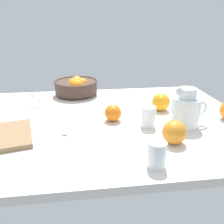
# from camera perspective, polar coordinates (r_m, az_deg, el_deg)

# --- Properties ---
(ground_plane) EXTENTS (1.25, 0.92, 0.03)m
(ground_plane) POSITION_cam_1_polar(r_m,az_deg,el_deg) (1.07, -1.30, -2.38)
(ground_plane) COLOR silver
(fruit_bowl) EXTENTS (0.25, 0.25, 0.11)m
(fruit_bowl) POSITION_cam_1_polar(r_m,az_deg,el_deg) (1.40, -8.47, 6.05)
(fruit_bowl) COLOR #473328
(fruit_bowl) RESTS_ON ground_plane
(juice_pitcher) EXTENTS (0.16, 0.12, 0.17)m
(juice_pitcher) POSITION_cam_1_polar(r_m,az_deg,el_deg) (1.02, 17.06, -0.09)
(juice_pitcher) COLOR white
(juice_pitcher) RESTS_ON ground_plane
(juice_glass) EXTENTS (0.06, 0.06, 0.08)m
(juice_glass) POSITION_cam_1_polar(r_m,az_deg,el_deg) (0.74, 10.55, -10.23)
(juice_glass) COLOR white
(juice_glass) RESTS_ON ground_plane
(second_glass) EXTENTS (0.06, 0.06, 0.09)m
(second_glass) POSITION_cam_1_polar(r_m,az_deg,el_deg) (0.99, 8.58, -1.42)
(second_glass) COLOR white
(second_glass) RESTS_ON ground_plane
(loose_orange_1) EXTENTS (0.08, 0.08, 0.08)m
(loose_orange_1) POSITION_cam_1_polar(r_m,az_deg,el_deg) (1.28, 16.68, 3.26)
(loose_orange_1) COLOR orange
(loose_orange_1) RESTS_ON ground_plane
(loose_orange_2) EXTENTS (0.08, 0.08, 0.08)m
(loose_orange_2) POSITION_cam_1_polar(r_m,az_deg,el_deg) (1.17, 11.54, 2.32)
(loose_orange_2) COLOR orange
(loose_orange_2) RESTS_ON ground_plane
(loose_orange_3) EXTENTS (0.09, 0.09, 0.09)m
(loose_orange_3) POSITION_cam_1_polar(r_m,az_deg,el_deg) (0.88, 14.56, -4.65)
(loose_orange_3) COLOR orange
(loose_orange_3) RESTS_ON ground_plane
(loose_orange_4) EXTENTS (0.07, 0.07, 0.07)m
(loose_orange_4) POSITION_cam_1_polar(r_m,az_deg,el_deg) (1.03, 0.21, -0.22)
(loose_orange_4) COLOR orange
(loose_orange_4) RESTS_ON ground_plane
(spoon) EXTENTS (0.06, 0.14, 0.01)m
(spoon) POSITION_cam_1_polar(r_m,az_deg,el_deg) (0.92, -11.90, -5.85)
(spoon) COLOR silver
(spoon) RESTS_ON ground_plane
(herb_sprig_0) EXTENTS (0.08, 0.04, 0.01)m
(herb_sprig_0) POSITION_cam_1_polar(r_m,az_deg,el_deg) (1.24, -18.01, 0.75)
(herb_sprig_0) COLOR #407135
(herb_sprig_0) RESTS_ON ground_plane
(herb_sprig_1) EXTENTS (0.02, 0.07, 0.01)m
(herb_sprig_1) POSITION_cam_1_polar(r_m,az_deg,el_deg) (1.45, -18.46, 3.79)
(herb_sprig_1) COLOR #3B6F45
(herb_sprig_1) RESTS_ON ground_plane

